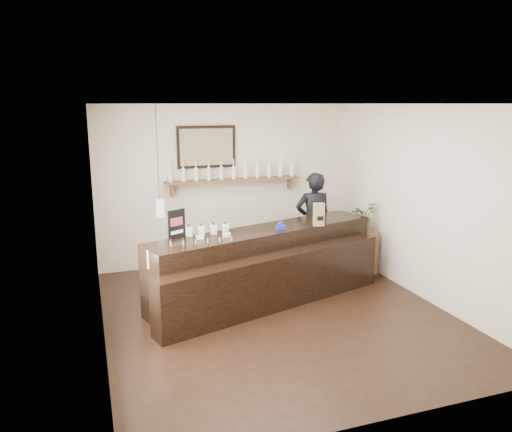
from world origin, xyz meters
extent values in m
plane|color=black|center=(0.00, 0.00, 0.00)|extent=(5.00, 5.00, 0.00)
plane|color=beige|center=(0.00, 2.50, 1.40)|extent=(4.50, 0.00, 4.50)
plane|color=beige|center=(0.00, -2.50, 1.40)|extent=(4.50, 0.00, 4.50)
plane|color=beige|center=(-2.25, 0.00, 1.40)|extent=(0.00, 5.00, 5.00)
plane|color=beige|center=(2.25, 0.00, 1.40)|extent=(0.00, 5.00, 5.00)
plane|color=white|center=(0.00, 0.00, 2.80)|extent=(5.00, 5.00, 0.00)
cube|color=brown|center=(0.10, 2.37, 1.50)|extent=(2.40, 0.25, 0.04)
cube|color=brown|center=(-0.98, 2.40, 1.38)|extent=(0.04, 0.20, 0.20)
cube|color=brown|center=(1.18, 2.40, 1.38)|extent=(0.04, 0.20, 0.20)
cube|color=black|center=(-0.35, 2.47, 2.08)|extent=(1.02, 0.04, 0.72)
cube|color=#4C3F30|center=(-0.35, 2.44, 2.08)|extent=(0.92, 0.01, 0.62)
cube|color=white|center=(-1.30, 1.60, 1.25)|extent=(0.12, 0.12, 0.28)
cylinder|color=black|center=(-1.30, 1.60, 2.09)|extent=(0.01, 0.01, 1.41)
cylinder|color=silver|center=(-1.00, 2.37, 1.62)|extent=(0.07, 0.07, 0.20)
cone|color=silver|center=(-1.00, 2.37, 1.75)|extent=(0.07, 0.07, 0.05)
cylinder|color=silver|center=(-1.00, 2.37, 1.81)|extent=(0.02, 0.02, 0.07)
cylinder|color=gold|center=(-1.00, 2.37, 1.86)|extent=(0.03, 0.03, 0.02)
cylinder|color=white|center=(-1.00, 2.37, 1.60)|extent=(0.07, 0.07, 0.09)
cylinder|color=silver|center=(-0.78, 2.37, 1.62)|extent=(0.07, 0.07, 0.20)
cone|color=silver|center=(-0.78, 2.37, 1.75)|extent=(0.07, 0.07, 0.05)
cylinder|color=silver|center=(-0.78, 2.37, 1.81)|extent=(0.02, 0.02, 0.07)
cylinder|color=gold|center=(-0.78, 2.37, 1.86)|extent=(0.03, 0.03, 0.02)
cylinder|color=white|center=(-0.78, 2.37, 1.60)|extent=(0.07, 0.07, 0.09)
cylinder|color=silver|center=(-0.56, 2.37, 1.62)|extent=(0.07, 0.07, 0.20)
cone|color=silver|center=(-0.56, 2.37, 1.75)|extent=(0.07, 0.07, 0.05)
cylinder|color=silver|center=(-0.56, 2.37, 1.81)|extent=(0.02, 0.02, 0.07)
cylinder|color=gold|center=(-0.56, 2.37, 1.86)|extent=(0.03, 0.03, 0.02)
cylinder|color=white|center=(-0.56, 2.37, 1.60)|extent=(0.07, 0.07, 0.09)
cylinder|color=silver|center=(-0.34, 2.37, 1.62)|extent=(0.07, 0.07, 0.20)
cone|color=silver|center=(-0.34, 2.37, 1.75)|extent=(0.07, 0.07, 0.05)
cylinder|color=silver|center=(-0.34, 2.37, 1.81)|extent=(0.02, 0.02, 0.07)
cylinder|color=gold|center=(-0.34, 2.37, 1.86)|extent=(0.03, 0.03, 0.02)
cylinder|color=white|center=(-0.34, 2.37, 1.60)|extent=(0.07, 0.07, 0.09)
cylinder|color=silver|center=(-0.12, 2.37, 1.62)|extent=(0.07, 0.07, 0.20)
cone|color=silver|center=(-0.12, 2.37, 1.75)|extent=(0.07, 0.07, 0.05)
cylinder|color=silver|center=(-0.12, 2.37, 1.81)|extent=(0.02, 0.02, 0.07)
cylinder|color=gold|center=(-0.12, 2.37, 1.86)|extent=(0.03, 0.03, 0.02)
cylinder|color=white|center=(-0.12, 2.37, 1.60)|extent=(0.07, 0.07, 0.09)
cylinder|color=silver|center=(0.10, 2.37, 1.62)|extent=(0.07, 0.07, 0.20)
cone|color=silver|center=(0.10, 2.37, 1.75)|extent=(0.07, 0.07, 0.05)
cylinder|color=silver|center=(0.10, 2.37, 1.81)|extent=(0.02, 0.02, 0.07)
cylinder|color=gold|center=(0.10, 2.37, 1.86)|extent=(0.03, 0.03, 0.02)
cylinder|color=white|center=(0.10, 2.37, 1.60)|extent=(0.07, 0.07, 0.09)
cylinder|color=silver|center=(0.32, 2.37, 1.62)|extent=(0.07, 0.07, 0.20)
cone|color=silver|center=(0.32, 2.37, 1.75)|extent=(0.07, 0.07, 0.05)
cylinder|color=silver|center=(0.32, 2.37, 1.81)|extent=(0.02, 0.02, 0.07)
cylinder|color=gold|center=(0.32, 2.37, 1.86)|extent=(0.03, 0.03, 0.02)
cylinder|color=white|center=(0.32, 2.37, 1.60)|extent=(0.07, 0.07, 0.09)
cylinder|color=silver|center=(0.54, 2.37, 1.62)|extent=(0.07, 0.07, 0.20)
cone|color=silver|center=(0.54, 2.37, 1.75)|extent=(0.07, 0.07, 0.05)
cylinder|color=silver|center=(0.54, 2.37, 1.81)|extent=(0.02, 0.02, 0.07)
cylinder|color=gold|center=(0.54, 2.37, 1.86)|extent=(0.03, 0.03, 0.02)
cylinder|color=white|center=(0.54, 2.37, 1.60)|extent=(0.07, 0.07, 0.09)
cylinder|color=silver|center=(0.76, 2.37, 1.62)|extent=(0.07, 0.07, 0.20)
cone|color=silver|center=(0.76, 2.37, 1.75)|extent=(0.07, 0.07, 0.05)
cylinder|color=silver|center=(0.76, 2.37, 1.81)|extent=(0.02, 0.02, 0.07)
cylinder|color=gold|center=(0.76, 2.37, 1.86)|extent=(0.03, 0.03, 0.02)
cylinder|color=white|center=(0.76, 2.37, 1.60)|extent=(0.07, 0.07, 0.09)
cylinder|color=silver|center=(0.98, 2.37, 1.62)|extent=(0.07, 0.07, 0.20)
cone|color=silver|center=(0.98, 2.37, 1.75)|extent=(0.07, 0.07, 0.05)
cylinder|color=silver|center=(0.98, 2.37, 1.81)|extent=(0.02, 0.02, 0.07)
cylinder|color=gold|center=(0.98, 2.37, 1.86)|extent=(0.03, 0.03, 0.02)
cylinder|color=white|center=(0.98, 2.37, 1.60)|extent=(0.07, 0.07, 0.09)
cylinder|color=silver|center=(1.20, 2.37, 1.62)|extent=(0.07, 0.07, 0.20)
cone|color=silver|center=(1.20, 2.37, 1.75)|extent=(0.07, 0.07, 0.05)
cylinder|color=silver|center=(1.20, 2.37, 1.81)|extent=(0.02, 0.02, 0.07)
cylinder|color=gold|center=(1.20, 2.37, 1.86)|extent=(0.03, 0.03, 0.02)
cylinder|color=white|center=(1.20, 2.37, 1.60)|extent=(0.07, 0.07, 0.09)
cube|color=black|center=(0.08, 0.70, 0.51)|extent=(3.68, 1.67, 1.02)
cube|color=black|center=(0.08, 0.22, 0.39)|extent=(3.59, 1.36, 0.77)
cube|color=white|center=(-0.94, 0.46, 1.05)|extent=(0.10, 0.04, 0.05)
cube|color=white|center=(-0.56, 0.46, 1.05)|extent=(0.10, 0.04, 0.05)
cube|color=#FEF69B|center=(-1.62, 0.22, 0.83)|extent=(0.12, 0.12, 0.12)
cube|color=#FEF69B|center=(-1.62, 0.22, 0.95)|extent=(0.12, 0.12, 0.12)
cube|color=silver|center=(-1.05, 0.65, 1.09)|extent=(0.08, 0.08, 0.13)
cube|color=beige|center=(-1.05, 0.60, 1.09)|extent=(0.07, 0.00, 0.06)
cylinder|color=black|center=(-1.05, 0.65, 1.18)|extent=(0.02, 0.02, 0.03)
cube|color=silver|center=(-0.87, 0.65, 1.09)|extent=(0.08, 0.08, 0.13)
cube|color=beige|center=(-0.87, 0.60, 1.09)|extent=(0.07, 0.00, 0.06)
cylinder|color=black|center=(-0.87, 0.65, 1.18)|extent=(0.02, 0.02, 0.03)
cube|color=silver|center=(-0.70, 0.65, 1.09)|extent=(0.08, 0.08, 0.13)
cube|color=beige|center=(-0.70, 0.60, 1.09)|extent=(0.07, 0.00, 0.06)
cylinder|color=black|center=(-0.70, 0.65, 1.18)|extent=(0.02, 0.02, 0.03)
cube|color=silver|center=(-0.53, 0.65, 1.09)|extent=(0.08, 0.08, 0.13)
cube|color=beige|center=(-0.53, 0.60, 1.09)|extent=(0.07, 0.00, 0.06)
cylinder|color=black|center=(-0.53, 0.65, 1.18)|extent=(0.02, 0.02, 0.03)
cylinder|color=#A56638|center=(-1.37, 0.22, 0.88)|extent=(0.07, 0.07, 0.20)
cone|color=#A56638|center=(-1.37, 0.22, 1.00)|extent=(0.07, 0.07, 0.05)
cylinder|color=#A56638|center=(-1.37, 0.22, 1.06)|extent=(0.02, 0.02, 0.07)
cylinder|color=black|center=(-1.37, 0.22, 1.11)|extent=(0.03, 0.03, 0.02)
cylinder|color=white|center=(-1.37, 0.22, 0.86)|extent=(0.07, 0.07, 0.09)
cylinder|color=#A56638|center=(-1.21, 0.22, 0.88)|extent=(0.07, 0.07, 0.20)
cone|color=#A56638|center=(-1.21, 0.22, 1.00)|extent=(0.07, 0.07, 0.05)
cylinder|color=#A56638|center=(-1.21, 0.22, 1.06)|extent=(0.02, 0.02, 0.07)
cylinder|color=black|center=(-1.21, 0.22, 1.11)|extent=(0.03, 0.03, 0.02)
cylinder|color=white|center=(-1.21, 0.22, 0.86)|extent=(0.07, 0.07, 0.09)
cylinder|color=#A56638|center=(-1.05, 0.22, 0.88)|extent=(0.07, 0.07, 0.20)
cone|color=#A56638|center=(-1.05, 0.22, 1.00)|extent=(0.07, 0.07, 0.05)
cylinder|color=#A56638|center=(-1.05, 0.22, 1.06)|extent=(0.02, 0.02, 0.07)
cylinder|color=black|center=(-1.05, 0.22, 1.11)|extent=(0.03, 0.03, 0.02)
cylinder|color=white|center=(-1.05, 0.22, 0.86)|extent=(0.07, 0.07, 0.09)
cylinder|color=#A56638|center=(-0.88, 0.22, 0.88)|extent=(0.07, 0.07, 0.20)
cone|color=#A56638|center=(-0.88, 0.22, 1.00)|extent=(0.07, 0.07, 0.05)
cylinder|color=#A56638|center=(-0.88, 0.22, 1.06)|extent=(0.02, 0.02, 0.07)
cylinder|color=black|center=(-0.88, 0.22, 1.11)|extent=(0.03, 0.03, 0.02)
cylinder|color=white|center=(-0.88, 0.22, 0.86)|extent=(0.07, 0.07, 0.09)
cylinder|color=#A56638|center=(-0.72, 0.22, 0.88)|extent=(0.07, 0.07, 0.20)
cone|color=#A56638|center=(-0.72, 0.22, 1.00)|extent=(0.07, 0.07, 0.05)
cylinder|color=#A56638|center=(-0.72, 0.22, 1.06)|extent=(0.02, 0.02, 0.07)
cylinder|color=black|center=(-0.72, 0.22, 1.11)|extent=(0.03, 0.03, 0.02)
cylinder|color=white|center=(-0.72, 0.22, 0.86)|extent=(0.07, 0.07, 0.09)
cylinder|color=#A56638|center=(-0.56, 0.22, 0.88)|extent=(0.07, 0.07, 0.20)
cone|color=#A56638|center=(-0.56, 0.22, 1.00)|extent=(0.07, 0.07, 0.05)
cylinder|color=#A56638|center=(-0.56, 0.22, 1.06)|extent=(0.02, 0.02, 0.07)
cylinder|color=black|center=(-0.56, 0.22, 1.11)|extent=(0.03, 0.03, 0.02)
cylinder|color=white|center=(-0.56, 0.22, 0.86)|extent=(0.07, 0.07, 0.09)
cube|color=black|center=(-1.22, 0.63, 1.22)|extent=(0.26, 0.15, 0.39)
cube|color=#973739|center=(-1.22, 0.62, 1.25)|extent=(0.18, 0.10, 0.11)
cube|color=white|center=(-1.22, 0.62, 1.10)|extent=(0.18, 0.10, 0.04)
cube|color=olive|center=(0.91, 0.64, 1.19)|extent=(0.18, 0.15, 0.34)
cube|color=black|center=(0.91, 0.58, 1.14)|extent=(0.09, 0.03, 0.07)
cube|color=#172CA1|center=(0.29, 0.60, 1.05)|extent=(0.14, 0.07, 0.06)
cylinder|color=#172CA1|center=(0.29, 0.60, 1.10)|extent=(0.08, 0.04, 0.07)
cube|color=brown|center=(2.00, 1.20, 0.37)|extent=(0.37, 0.51, 0.73)
imported|color=#275A24|center=(2.00, 1.20, 0.97)|extent=(0.53, 0.50, 0.46)
imported|color=black|center=(1.26, 1.55, 0.96)|extent=(0.74, 0.53, 1.91)
camera|label=1|loc=(-2.31, -5.91, 2.80)|focal=35.00mm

